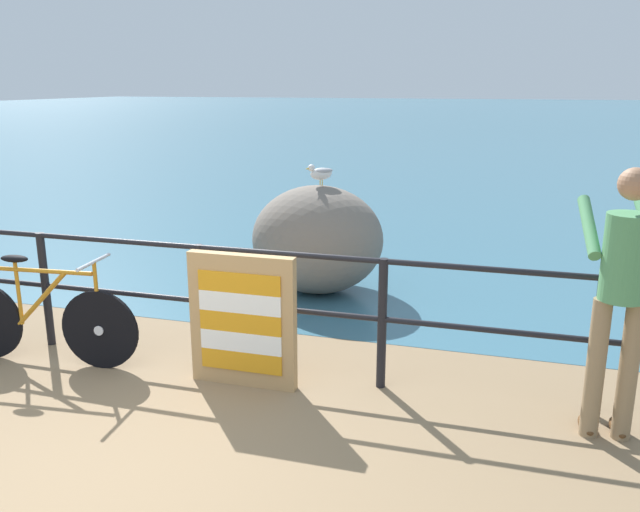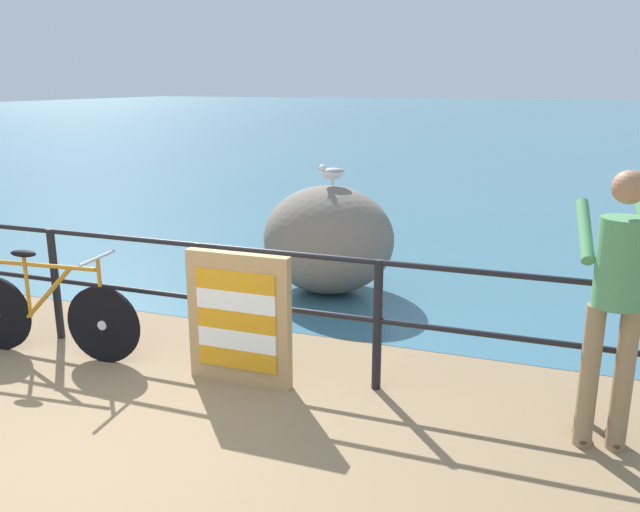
# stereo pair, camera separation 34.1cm
# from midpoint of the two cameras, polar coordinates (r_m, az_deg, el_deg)

# --- Properties ---
(ground_plane) EXTENTS (120.00, 120.00, 0.10)m
(ground_plane) POSITION_cam_midpoint_polar(r_m,az_deg,el_deg) (22.99, 13.99, 8.71)
(ground_plane) COLOR #846B4C
(sea_surface) EXTENTS (120.00, 90.00, 0.01)m
(sea_surface) POSITION_cam_midpoint_polar(r_m,az_deg,el_deg) (50.45, 17.71, 11.67)
(sea_surface) COLOR #38667A
(sea_surface) RESTS_ON ground_plane
(promenade_railing) EXTENTS (9.04, 0.07, 1.02)m
(promenade_railing) POSITION_cam_midpoint_polar(r_m,az_deg,el_deg) (5.40, -8.58, -2.77)
(promenade_railing) COLOR black
(promenade_railing) RESTS_ON ground_plane
(bicycle) EXTENTS (1.70, 0.48, 0.92)m
(bicycle) POSITION_cam_midpoint_polar(r_m,az_deg,el_deg) (5.92, -21.04, -4.61)
(bicycle) COLOR black
(bicycle) RESTS_ON ground_plane
(person_at_railing) EXTENTS (0.49, 0.66, 1.78)m
(person_at_railing) POSITION_cam_midpoint_polar(r_m,az_deg,el_deg) (4.44, 26.36, -3.38)
(person_at_railing) COLOR #8C7251
(person_at_railing) RESTS_ON ground_plane
(folded_deckchair_stack) EXTENTS (0.84, 0.10, 1.04)m
(folded_deckchair_stack) POSITION_cam_midpoint_polar(r_m,az_deg,el_deg) (5.02, -5.16, -5.51)
(folded_deckchair_stack) COLOR tan
(folded_deckchair_stack) RESTS_ON ground_plane
(breakwater_boulder_main) EXTENTS (1.45, 1.30, 1.19)m
(breakwater_boulder_main) POSITION_cam_midpoint_polar(r_m,az_deg,el_deg) (7.18, 2.10, 1.44)
(breakwater_boulder_main) COLOR slate
(breakwater_boulder_main) RESTS_ON ground
(seagull) EXTENTS (0.28, 0.29, 0.23)m
(seagull) POSITION_cam_midpoint_polar(r_m,az_deg,el_deg) (7.07, 2.46, 7.27)
(seagull) COLOR gold
(seagull) RESTS_ON breakwater_boulder_main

